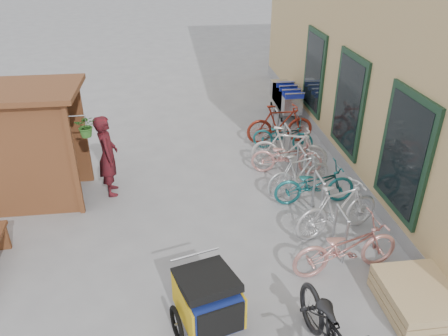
{
  "coord_description": "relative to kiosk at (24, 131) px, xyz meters",
  "views": [
    {
      "loc": [
        -0.42,
        -5.7,
        4.94
      ],
      "look_at": [
        0.5,
        1.5,
        1.0
      ],
      "focal_mm": 35.0,
      "sensor_mm": 36.0,
      "label": 1
    }
  ],
  "objects": [
    {
      "name": "ground",
      "position": [
        3.28,
        -2.47,
        -1.55
      ],
      "size": [
        80.0,
        80.0,
        0.0
      ],
      "primitive_type": "plane",
      "color": "#939496"
    },
    {
      "name": "kiosk",
      "position": [
        0.0,
        0.0,
        0.0
      ],
      "size": [
        2.49,
        1.65,
        2.4
      ],
      "color": "brown",
      "rests_on": "ground"
    },
    {
      "name": "bike_rack",
      "position": [
        5.58,
        -0.07,
        -1.04
      ],
      "size": [
        0.05,
        5.35,
        0.86
      ],
      "color": "#A5A8AD",
      "rests_on": "ground"
    },
    {
      "name": "pallet_stack",
      "position": [
        6.28,
        -3.87,
        -1.34
      ],
      "size": [
        1.0,
        1.2,
        0.4
      ],
      "color": "tan",
      "rests_on": "ground"
    },
    {
      "name": "shopping_carts",
      "position": [
        6.28,
        4.01,
        -0.96
      ],
      "size": [
        0.57,
        1.91,
        1.02
      ],
      "color": "silver",
      "rests_on": "ground"
    },
    {
      "name": "child_trailer",
      "position": [
        3.19,
        -3.81,
        -1.01
      ],
      "size": [
        1.09,
        1.7,
        0.98
      ],
      "rotation": [
        0.0,
        0.0,
        0.27
      ],
      "color": "navy",
      "rests_on": "ground"
    },
    {
      "name": "person_kiosk",
      "position": [
        1.49,
        0.09,
        -0.68
      ],
      "size": [
        0.5,
        0.69,
        1.75
      ],
      "primitive_type": "imported",
      "rotation": [
        0.0,
        0.0,
        1.7
      ],
      "color": "maroon",
      "rests_on": "ground"
    },
    {
      "name": "bike_0",
      "position": [
        5.51,
        -2.91,
        -1.07
      ],
      "size": [
        1.9,
        0.88,
        0.96
      ],
      "primitive_type": "imported",
      "rotation": [
        0.0,
        0.0,
        1.71
      ],
      "color": "#D7908B",
      "rests_on": "ground"
    },
    {
      "name": "bike_1",
      "position": [
        5.74,
        -1.91,
        -1.03
      ],
      "size": [
        1.82,
        0.97,
        1.05
      ],
      "primitive_type": "imported",
      "rotation": [
        0.0,
        0.0,
        1.86
      ],
      "color": "silver",
      "rests_on": "ground"
    },
    {
      "name": "bike_2",
      "position": [
        5.65,
        -0.85,
        -1.12
      ],
      "size": [
        1.67,
        0.59,
        0.87
      ],
      "primitive_type": "imported",
      "rotation": [
        0.0,
        0.0,
        1.57
      ],
      "color": "#1B676D",
      "rests_on": "ground"
    },
    {
      "name": "bike_3",
      "position": [
        5.45,
        -0.41,
        -1.09
      ],
      "size": [
        1.6,
        0.9,
        0.93
      ],
      "primitive_type": "imported",
      "rotation": [
        0.0,
        0.0,
        1.89
      ],
      "color": "silver",
      "rests_on": "ground"
    },
    {
      "name": "bike_4",
      "position": [
        5.41,
        0.46,
        -1.13
      ],
      "size": [
        1.7,
        0.89,
        0.85
      ],
      "primitive_type": "imported",
      "rotation": [
        0.0,
        0.0,
        1.36
      ],
      "color": "#D7908B",
      "rests_on": "ground"
    },
    {
      "name": "bike_5",
      "position": [
        5.49,
        0.61,
        -1.02
      ],
      "size": [
        1.84,
        1.04,
        1.07
      ],
      "primitive_type": "imported",
      "rotation": [
        0.0,
        0.0,
        1.24
      ],
      "color": "silver",
      "rests_on": "ground"
    },
    {
      "name": "bike_6",
      "position": [
        5.62,
        1.66,
        -1.15
      ],
      "size": [
        1.61,
        0.99,
        0.8
      ],
      "primitive_type": "imported",
      "rotation": [
        0.0,
        0.0,
        1.25
      ],
      "color": "#1B676D",
      "rests_on": "ground"
    },
    {
      "name": "bike_7",
      "position": [
        5.64,
        2.09,
        -1.02
      ],
      "size": [
        1.76,
        0.5,
        1.05
      ],
      "primitive_type": "imported",
      "rotation": [
        0.0,
        0.0,
        1.58
      ],
      "color": "maroon",
      "rests_on": "ground"
    }
  ]
}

